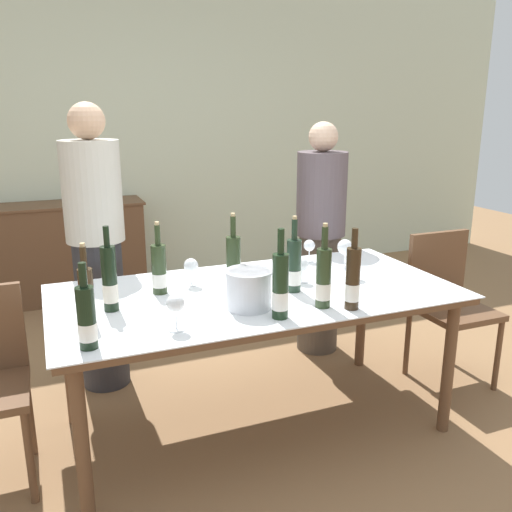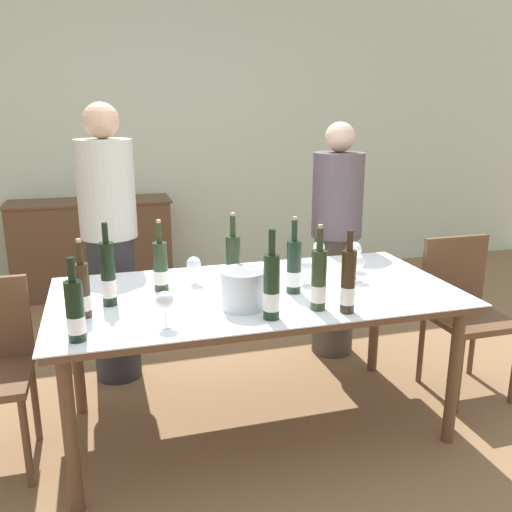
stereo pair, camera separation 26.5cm
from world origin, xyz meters
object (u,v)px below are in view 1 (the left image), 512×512
ice_bucket (249,288)px  wine_bottle_4 (159,270)px  wine_bottle_0 (87,297)px  wine_glass_4 (309,246)px  person_host (97,251)px  wine_bottle_3 (234,266)px  wine_glass_1 (345,248)px  wine_glass_3 (352,260)px  sideboard_cabinet (63,252)px  person_guest_left (320,241)px  wine_bottle_2 (323,279)px  wine_bottle_5 (294,266)px  wine_glass_5 (302,266)px  wine_glass_2 (191,266)px  dining_table (256,303)px  wine_bottle_7 (110,280)px  wine_bottle_8 (87,319)px  wine_bottle_1 (280,287)px  wine_glass_0 (175,305)px  wine_bottle_6 (353,280)px  chair_right_end (447,296)px

ice_bucket → wine_bottle_4: bearing=133.0°
wine_bottle_0 → wine_glass_4: 1.40m
wine_glass_4 → person_host: bearing=160.7°
wine_bottle_3 → wine_glass_1: bearing=13.9°
wine_glass_3 → sideboard_cabinet: bearing=118.9°
sideboard_cabinet → person_guest_left: (1.58, -1.75, 0.35)m
wine_bottle_2 → wine_bottle_5: wine_bottle_2 is taller
sideboard_cabinet → wine_glass_1: wine_glass_1 is taller
wine_bottle_0 → wine_glass_5: bearing=8.7°
ice_bucket → wine_bottle_4: size_ratio=0.61×
wine_glass_2 → dining_table: bearing=-36.4°
sideboard_cabinet → wine_bottle_7: bearing=-87.4°
wine_bottle_8 → wine_bottle_1: bearing=0.6°
wine_bottle_5 → wine_glass_4: wine_bottle_5 is taller
wine_bottle_1 → wine_glass_0: wine_bottle_1 is taller
wine_bottle_2 → person_guest_left: 1.22m
sideboard_cabinet → wine_bottle_3: 2.61m
wine_bottle_6 → chair_right_end: (0.98, 0.48, -0.37)m
sideboard_cabinet → wine_bottle_6: (1.13, -2.88, 0.47)m
wine_bottle_2 → chair_right_end: size_ratio=0.43×
wine_glass_3 → person_host: bearing=147.8°
wine_bottle_2 → wine_glass_1: (0.43, 0.52, -0.02)m
wine_bottle_5 → person_host: bearing=134.8°
wine_glass_3 → wine_glass_5: (-0.28, 0.03, -0.01)m
wine_bottle_5 → chair_right_end: size_ratio=0.42×
wine_bottle_2 → chair_right_end: (1.09, 0.41, -0.36)m
wine_bottle_7 → wine_glass_5: size_ratio=2.93×
sideboard_cabinet → dining_table: sideboard_cabinet is taller
wine_glass_5 → person_guest_left: 0.87m
wine_bottle_8 → wine_glass_3: bearing=15.5°
wine_bottle_1 → wine_glass_1: size_ratio=2.46×
dining_table → person_guest_left: 1.07m
wine_bottle_0 → wine_bottle_4: 0.46m
wine_bottle_6 → wine_glass_5: bearing=95.1°
wine_bottle_6 → wine_bottle_7: bearing=159.1°
wine_glass_1 → wine_glass_5: bearing=-155.4°
wine_glass_0 → person_host: size_ratio=0.09×
sideboard_cabinet → wine_bottle_0: (0.00, -2.62, 0.45)m
ice_bucket → wine_bottle_5: 0.32m
sideboard_cabinet → wine_bottle_6: bearing=-68.7°
wine_bottle_7 → wine_glass_1: wine_bottle_7 is taller
wine_bottle_4 → wine_bottle_7: size_ratio=0.92×
wine_bottle_4 → wine_glass_5: size_ratio=2.71×
person_host → wine_bottle_7: bearing=-91.8°
wine_glass_2 → wine_bottle_8: bearing=-134.0°
wine_bottle_8 → wine_glass_4: 1.53m
sideboard_cabinet → person_guest_left: size_ratio=0.90×
wine_bottle_5 → person_guest_left: size_ratio=0.24×
wine_glass_2 → person_guest_left: person_guest_left is taller
wine_bottle_4 → wine_glass_4: 0.97m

